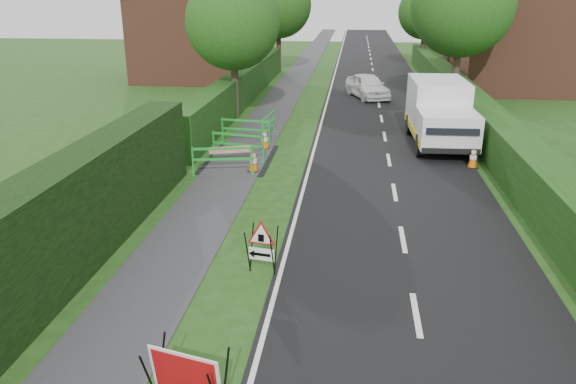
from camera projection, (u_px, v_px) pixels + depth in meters
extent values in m
plane|color=#1C4112|center=(283.00, 336.00, 10.27)|extent=(120.00, 120.00, 0.00)
cube|color=black|center=(373.00, 71.00, 42.65)|extent=(6.00, 90.00, 0.02)
cube|color=#2D2D30|center=(301.00, 70.00, 43.25)|extent=(2.00, 90.00, 0.02)
cube|color=black|center=(26.00, 319.00, 10.82)|extent=(1.10, 18.00, 2.50)
cube|color=#14380F|center=(243.00, 102.00, 31.35)|extent=(1.00, 24.00, 1.80)
cube|color=#14380F|center=(476.00, 134.00, 24.48)|extent=(1.20, 50.00, 1.50)
cube|color=brown|center=(193.00, 38.00, 38.42)|extent=(7.00, 7.00, 5.50)
cube|color=brown|center=(519.00, 44.00, 34.24)|extent=(7.00, 7.00, 5.50)
cube|color=brown|center=(487.00, 29.00, 47.19)|extent=(7.00, 7.00, 5.50)
cylinder|color=#2D2116|center=(235.00, 91.00, 27.12)|extent=(0.36, 0.36, 2.62)
sphere|color=#143F11|center=(233.00, 22.00, 26.03)|extent=(4.40, 4.40, 4.40)
cylinder|color=#2D2116|center=(455.00, 79.00, 29.58)|extent=(0.36, 0.36, 2.97)
sphere|color=#143F11|center=(463.00, 5.00, 28.31)|extent=(5.20, 5.20, 5.20)
cylinder|color=#2D2116|center=(279.00, 53.00, 42.02)|extent=(0.36, 0.36, 2.80)
sphere|color=#143F11|center=(279.00, 5.00, 40.84)|extent=(4.80, 4.80, 4.80)
cylinder|color=#2D2116|center=(422.00, 51.00, 44.60)|extent=(0.36, 0.36, 2.45)
sphere|color=#143F11|center=(426.00, 12.00, 43.57)|extent=(4.20, 4.20, 4.20)
cylinder|color=black|center=(148.00, 377.00, 8.43)|extent=(0.12, 0.34, 0.96)
cylinder|color=black|center=(162.00, 363.00, 8.74)|extent=(0.12, 0.34, 0.96)
cylinder|color=black|center=(225.00, 380.00, 8.37)|extent=(0.12, 0.34, 0.96)
cube|color=white|center=(186.00, 375.00, 8.35)|extent=(1.18, 0.43, 0.84)
cube|color=#AE0C10|center=(185.00, 375.00, 8.34)|extent=(1.06, 0.38, 0.73)
cylinder|color=black|center=(247.00, 252.00, 12.31)|extent=(0.08, 0.33, 1.07)
cylinder|color=black|center=(252.00, 247.00, 12.55)|extent=(0.08, 0.33, 1.07)
cylinder|color=black|center=(272.00, 255.00, 12.15)|extent=(0.08, 0.33, 1.07)
cylinder|color=black|center=(276.00, 250.00, 12.39)|extent=(0.08, 0.33, 1.07)
cube|color=white|center=(262.00, 254.00, 12.36)|extent=(0.59, 0.12, 0.29)
cube|color=black|center=(261.00, 255.00, 12.34)|extent=(0.42, 0.08, 0.07)
cone|color=black|center=(252.00, 253.00, 12.41)|extent=(0.16, 0.19, 0.17)
cube|color=black|center=(261.00, 238.00, 12.20)|extent=(0.13, 0.03, 0.17)
cube|color=silver|center=(437.00, 104.00, 23.16)|extent=(2.21, 3.48, 2.05)
cube|color=silver|center=(447.00, 129.00, 20.87)|extent=(2.18, 2.27, 1.25)
cube|color=black|center=(453.00, 127.00, 19.77)|extent=(1.88, 0.29, 0.58)
cube|color=yellow|center=(412.00, 129.00, 22.60)|extent=(0.16, 5.25, 0.26)
cube|color=yellow|center=(466.00, 130.00, 22.42)|extent=(0.16, 5.25, 0.26)
cube|color=black|center=(451.00, 151.00, 20.08)|extent=(2.09, 0.18, 0.21)
cylinder|color=black|center=(420.00, 145.00, 21.12)|extent=(0.28, 0.86, 0.85)
cylinder|color=black|center=(472.00, 146.00, 20.96)|extent=(0.28, 0.86, 0.85)
cylinder|color=black|center=(409.00, 124.00, 24.33)|extent=(0.28, 0.86, 0.85)
cylinder|color=black|center=(454.00, 125.00, 24.16)|extent=(0.28, 0.86, 0.85)
cube|color=black|center=(472.00, 167.00, 19.89)|extent=(0.38, 0.38, 0.04)
cone|color=#E26107|center=(473.00, 156.00, 19.75)|extent=(0.32, 0.32, 0.75)
cylinder|color=white|center=(473.00, 157.00, 19.77)|extent=(0.25, 0.25, 0.14)
cylinder|color=white|center=(474.00, 152.00, 19.70)|extent=(0.17, 0.17, 0.10)
cube|color=black|center=(460.00, 151.00, 21.86)|extent=(0.38, 0.38, 0.04)
cone|color=#E26107|center=(461.00, 141.00, 21.73)|extent=(0.32, 0.32, 0.75)
cylinder|color=white|center=(461.00, 142.00, 21.74)|extent=(0.25, 0.25, 0.14)
cylinder|color=white|center=(461.00, 137.00, 21.68)|extent=(0.17, 0.17, 0.10)
cube|color=black|center=(433.00, 137.00, 23.87)|extent=(0.38, 0.38, 0.04)
cone|color=#E26107|center=(434.00, 128.00, 23.73)|extent=(0.32, 0.32, 0.75)
cylinder|color=white|center=(434.00, 129.00, 23.74)|extent=(0.25, 0.25, 0.14)
cylinder|color=white|center=(434.00, 125.00, 23.68)|extent=(0.17, 0.17, 0.10)
cube|color=black|center=(253.00, 171.00, 19.49)|extent=(0.38, 0.38, 0.04)
cone|color=#E26107|center=(253.00, 160.00, 19.35)|extent=(0.32, 0.32, 0.75)
cylinder|color=white|center=(253.00, 161.00, 19.37)|extent=(0.25, 0.25, 0.14)
cylinder|color=white|center=(253.00, 156.00, 19.30)|extent=(0.17, 0.17, 0.10)
cube|color=black|center=(265.00, 148.00, 22.26)|extent=(0.38, 0.38, 0.04)
cone|color=#E26107|center=(265.00, 138.00, 22.12)|extent=(0.32, 0.32, 0.75)
cylinder|color=white|center=(265.00, 139.00, 22.13)|extent=(0.25, 0.25, 0.14)
cylinder|color=white|center=(265.00, 135.00, 22.07)|extent=(0.17, 0.17, 0.10)
cube|color=green|center=(193.00, 161.00, 18.91)|extent=(0.06, 0.06, 1.00)
cube|color=green|center=(252.00, 160.00, 19.05)|extent=(0.06, 0.06, 1.00)
cube|color=green|center=(222.00, 149.00, 18.83)|extent=(1.97, 0.44, 0.08)
cube|color=green|center=(223.00, 159.00, 18.96)|extent=(1.97, 0.44, 0.08)
cube|color=green|center=(194.00, 175.00, 19.07)|extent=(0.13, 0.35, 0.04)
cube|color=green|center=(252.00, 173.00, 19.22)|extent=(0.13, 0.35, 0.04)
cube|color=green|center=(214.00, 144.00, 21.03)|extent=(0.06, 0.06, 1.00)
cube|color=green|center=(263.00, 148.00, 20.43)|extent=(0.06, 0.06, 1.00)
cube|color=green|center=(238.00, 135.00, 20.59)|extent=(1.97, 0.47, 0.08)
cube|color=green|center=(238.00, 145.00, 20.71)|extent=(1.97, 0.47, 0.08)
cube|color=green|center=(214.00, 156.00, 21.20)|extent=(0.13, 0.35, 0.04)
cube|color=green|center=(264.00, 161.00, 20.59)|extent=(0.13, 0.35, 0.04)
cube|color=green|center=(223.00, 129.00, 23.17)|extent=(0.06, 0.06, 1.00)
cube|color=green|center=(269.00, 132.00, 22.72)|extent=(0.06, 0.06, 1.00)
cube|color=green|center=(245.00, 121.00, 22.80)|extent=(1.99, 0.29, 0.08)
cube|color=green|center=(246.00, 129.00, 22.93)|extent=(1.99, 0.29, 0.08)
cube|color=green|center=(223.00, 141.00, 23.33)|extent=(0.10, 0.35, 0.04)
cube|color=green|center=(269.00, 144.00, 22.89)|extent=(0.10, 0.35, 0.04)
cube|color=green|center=(263.00, 132.00, 22.77)|extent=(0.05, 0.05, 1.00)
cube|color=green|center=(274.00, 121.00, 24.61)|extent=(0.05, 0.05, 1.00)
cube|color=green|center=(268.00, 116.00, 23.55)|extent=(0.22, 2.00, 0.08)
cube|color=green|center=(268.00, 125.00, 23.67)|extent=(0.22, 2.00, 0.08)
cube|color=green|center=(263.00, 143.00, 22.94)|extent=(0.35, 0.09, 0.04)
cube|color=green|center=(274.00, 132.00, 24.78)|extent=(0.35, 0.09, 0.04)
cube|color=red|center=(230.00, 162.00, 20.59)|extent=(1.44, 0.50, 0.25)
imported|color=white|center=(368.00, 86.00, 32.28)|extent=(2.89, 4.32, 1.37)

